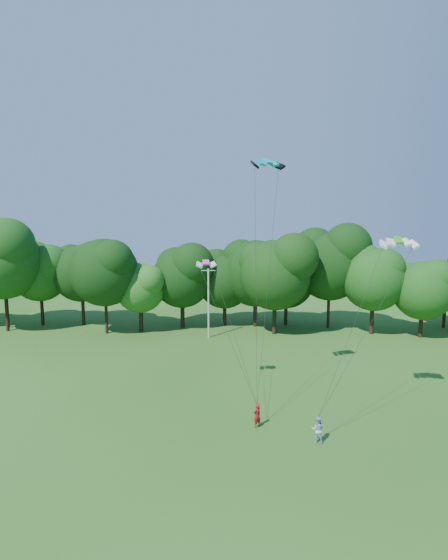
{
  "coord_description": "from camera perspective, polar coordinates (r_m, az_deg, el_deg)",
  "views": [
    {
      "loc": [
        0.46,
        -19.1,
        14.25
      ],
      "look_at": [
        -1.04,
        13.0,
        9.7
      ],
      "focal_mm": 28.0,
      "sensor_mm": 36.0,
      "label": 1
    }
  ],
  "objects": [
    {
      "name": "kite_flyer_right",
      "position": [
        30.15,
        12.16,
        -18.54
      ],
      "size": [
        0.96,
        0.82,
        1.69
      ],
      "primitive_type": "imported",
      "rotation": [
        0.0,
        0.0,
        2.89
      ],
      "color": "#A6C1E6",
      "rests_on": "ground"
    },
    {
      "name": "kite_teal",
      "position": [
        34.13,
        5.61,
        15.19
      ],
      "size": [
        2.73,
        2.03,
        0.58
      ],
      "rotation": [
        0.0,
        0.0,
        0.43
      ],
      "color": "#05A2A3",
      "rests_on": "ground"
    },
    {
      "name": "kite_pink",
      "position": [
        33.95,
        -2.37,
        2.32
      ],
      "size": [
        1.65,
        0.99,
        0.37
      ],
      "rotation": [
        0.0,
        0.0,
        0.17
      ],
      "color": "#FB45A1",
      "rests_on": "ground"
    },
    {
      "name": "kite_green",
      "position": [
        32.77,
        21.8,
        4.84
      ],
      "size": [
        2.55,
        1.24,
        0.54
      ],
      "rotation": [
        0.0,
        0.0,
        -0.05
      ],
      "color": "green",
      "rests_on": "ground"
    },
    {
      "name": "tree_back_west",
      "position": [
        61.17,
        -26.91,
        2.55
      ],
      "size": [
        10.25,
        10.25,
        14.91
      ],
      "color": "#362615",
      "rests_on": "ground"
    },
    {
      "name": "utility_pole",
      "position": [
        52.15,
        -2.04,
        -2.96
      ],
      "size": [
        1.67,
        0.21,
        8.36
      ],
      "rotation": [
        0.0,
        0.0,
        0.04
      ],
      "color": "beige",
      "rests_on": "ground"
    },
    {
      "name": "tree_back_center",
      "position": [
        53.52,
        6.71,
        1.92
      ],
      "size": [
        9.46,
        9.46,
        13.76
      ],
      "color": "#302413",
      "rests_on": "ground"
    },
    {
      "name": "ground",
      "position": [
        23.83,
        1.19,
        -28.66
      ],
      "size": [
        160.0,
        160.0,
        0.0
      ],
      "primitive_type": "plane",
      "color": "#255016",
      "rests_on": "ground"
    },
    {
      "name": "kite_flyer_left",
      "position": [
        31.44,
        4.34,
        -17.23
      ],
      "size": [
        0.72,
        0.7,
        1.67
      ],
      "primitive_type": "imported",
      "rotation": [
        0.0,
        0.0,
        3.87
      ],
      "color": "#A61715",
      "rests_on": "ground"
    }
  ]
}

